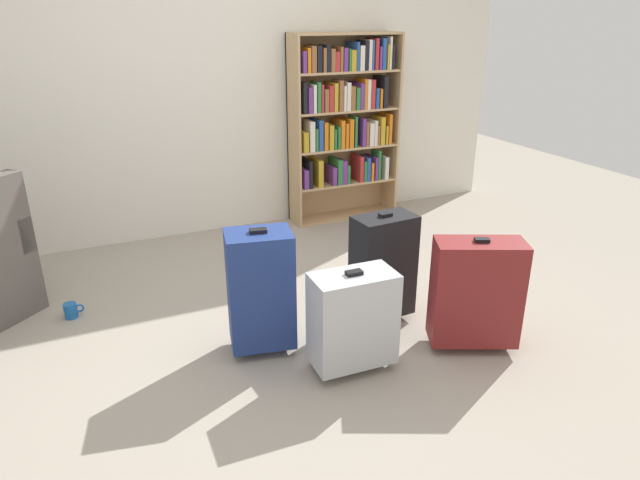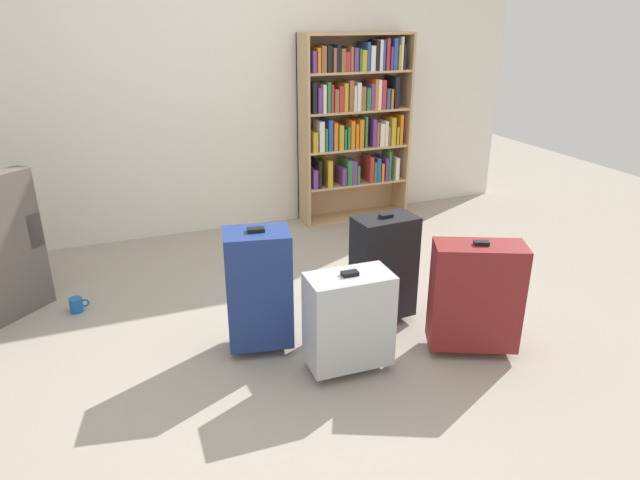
# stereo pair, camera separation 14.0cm
# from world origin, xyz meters

# --- Properties ---
(ground_plane) EXTENTS (9.55, 9.55, 0.00)m
(ground_plane) POSITION_xyz_m (0.00, 0.00, 0.00)
(ground_plane) COLOR #9E9384
(back_wall) EXTENTS (5.46, 0.10, 2.60)m
(back_wall) POSITION_xyz_m (0.00, 2.00, 1.30)
(back_wall) COLOR silver
(back_wall) RESTS_ON ground
(bookshelf) EXTENTS (0.97, 0.28, 1.61)m
(bookshelf) POSITION_xyz_m (1.11, 1.80, 0.90)
(bookshelf) COLOR tan
(bookshelf) RESTS_ON ground
(mug) EXTENTS (0.12, 0.08, 0.10)m
(mug) POSITION_xyz_m (-1.25, 0.80, 0.05)
(mug) COLOR #1959A5
(mug) RESTS_ON ground
(suitcase_black) EXTENTS (0.38, 0.24, 0.69)m
(suitcase_black) POSITION_xyz_m (0.49, -0.01, 0.36)
(suitcase_black) COLOR black
(suitcase_black) RESTS_ON ground
(suitcase_dark_red) EXTENTS (0.52, 0.39, 0.66)m
(suitcase_dark_red) POSITION_xyz_m (0.79, -0.49, 0.34)
(suitcase_dark_red) COLOR maroon
(suitcase_dark_red) RESTS_ON ground
(suitcase_silver) EXTENTS (0.44, 0.24, 0.57)m
(suitcase_silver) POSITION_xyz_m (0.09, -0.39, 0.30)
(suitcase_silver) COLOR #B7BABF
(suitcase_silver) RESTS_ON ground
(suitcase_navy_blue) EXTENTS (0.39, 0.31, 0.72)m
(suitcase_navy_blue) POSITION_xyz_m (-0.28, -0.03, 0.38)
(suitcase_navy_blue) COLOR navy
(suitcase_navy_blue) RESTS_ON ground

